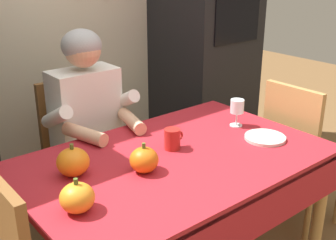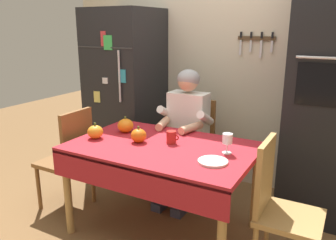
% 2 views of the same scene
% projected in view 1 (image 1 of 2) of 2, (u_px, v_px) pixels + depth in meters
% --- Properties ---
extents(back_wall_assembly, '(3.70, 0.13, 2.60)m').
position_uv_depth(back_wall_assembly, '(52.00, 5.00, 2.68)').
color(back_wall_assembly, beige).
rests_on(back_wall_assembly, ground).
extents(wall_oven, '(0.60, 0.64, 2.10)m').
position_uv_depth(wall_oven, '(205.00, 35.00, 3.11)').
color(wall_oven, black).
rests_on(wall_oven, ground).
extents(dining_table, '(1.40, 0.90, 0.74)m').
position_uv_depth(dining_table, '(178.00, 174.00, 1.96)').
color(dining_table, tan).
rests_on(dining_table, ground).
extents(chair_behind_person, '(0.40, 0.40, 0.93)m').
position_uv_depth(chair_behind_person, '(79.00, 151.00, 2.53)').
color(chair_behind_person, brown).
rests_on(chair_behind_person, ground).
extents(seated_person, '(0.47, 0.55, 1.25)m').
position_uv_depth(seated_person, '(92.00, 125.00, 2.31)').
color(seated_person, '#38384C').
rests_on(seated_person, ground).
extents(chair_right_side, '(0.40, 0.40, 0.93)m').
position_uv_depth(chair_right_side, '(298.00, 152.00, 2.52)').
color(chair_right_side, tan).
rests_on(chair_right_side, ground).
extents(coffee_mug, '(0.10, 0.08, 0.10)m').
position_uv_depth(coffee_mug, '(173.00, 139.00, 2.01)').
color(coffee_mug, '#B2231E').
rests_on(coffee_mug, dining_table).
extents(wine_glass, '(0.07, 0.07, 0.15)m').
position_uv_depth(wine_glass, '(237.00, 108.00, 2.26)').
color(wine_glass, white).
rests_on(wine_glass, dining_table).
extents(pumpkin_large, '(0.12, 0.12, 0.13)m').
position_uv_depth(pumpkin_large, '(144.00, 160.00, 1.79)').
color(pumpkin_large, orange).
rests_on(pumpkin_large, dining_table).
extents(pumpkin_medium, '(0.13, 0.13, 0.13)m').
position_uv_depth(pumpkin_medium, '(77.00, 198.00, 1.51)').
color(pumpkin_medium, orange).
rests_on(pumpkin_medium, dining_table).
extents(pumpkin_small, '(0.14, 0.14, 0.14)m').
position_uv_depth(pumpkin_small, '(73.00, 162.00, 1.76)').
color(pumpkin_small, orange).
rests_on(pumpkin_small, dining_table).
extents(serving_tray, '(0.20, 0.20, 0.02)m').
position_uv_depth(serving_tray, '(265.00, 138.00, 2.12)').
color(serving_tray, silver).
rests_on(serving_tray, dining_table).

